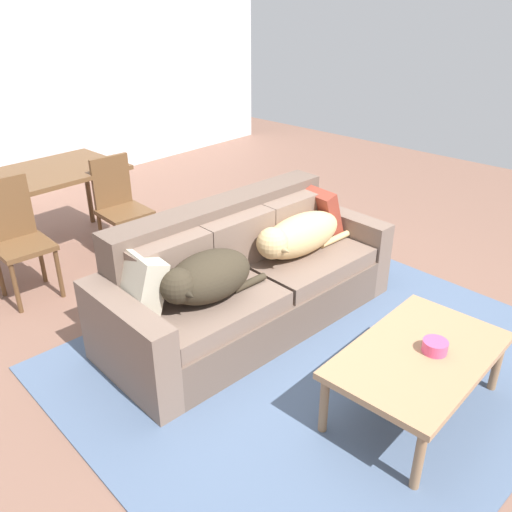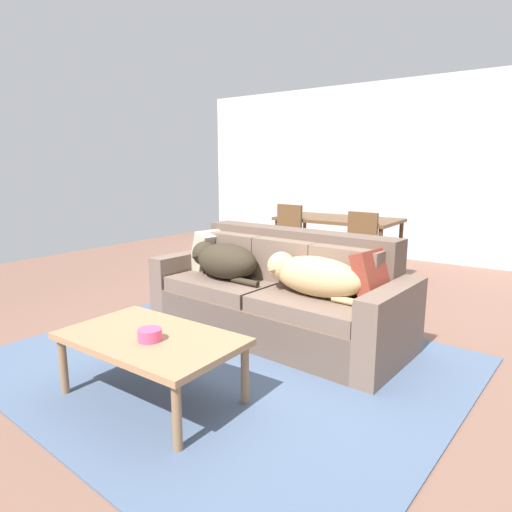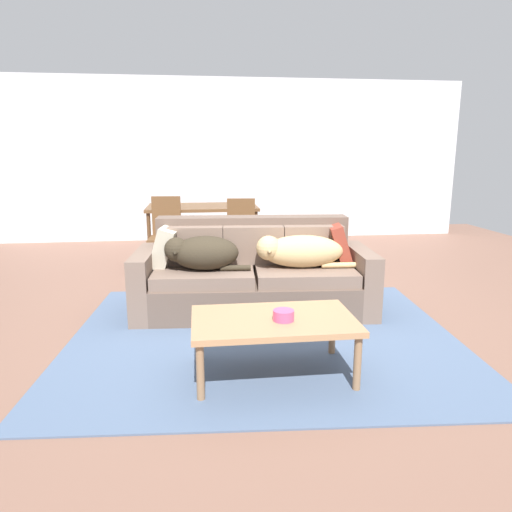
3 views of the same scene
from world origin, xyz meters
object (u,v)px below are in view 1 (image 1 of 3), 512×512
at_px(dog_on_right_cushion, 297,236).
at_px(throw_pillow_by_right_arm, 318,211).
at_px(coffee_table, 419,359).
at_px(dining_table, 36,182).
at_px(throw_pillow_by_left_arm, 139,283).
at_px(dining_chair_near_right, 120,203).
at_px(couch, 245,280).
at_px(dining_chair_near_left, 18,234).
at_px(dog_on_left_cushion, 206,278).
at_px(bowl_on_coffee_table, 435,346).

relative_size(dog_on_right_cushion, throw_pillow_by_right_arm, 2.40).
relative_size(coffee_table, dining_table, 0.74).
xyz_separation_m(throw_pillow_by_left_arm, dining_chair_near_right, (0.86, 1.49, -0.11)).
relative_size(couch, throw_pillow_by_left_arm, 6.01).
bearing_deg(dog_on_right_cushion, dining_table, 114.39).
relative_size(throw_pillow_by_left_arm, dining_chair_near_left, 0.40).
bearing_deg(throw_pillow_by_left_arm, couch, -7.23).
distance_m(couch, coffee_table, 1.38).
height_order(couch, dog_on_right_cushion, couch).
bearing_deg(couch, dining_chair_near_left, 124.32).
bearing_deg(throw_pillow_by_right_arm, dining_table, 121.24).
relative_size(couch, dog_on_left_cushion, 2.93).
xyz_separation_m(couch, dining_chair_near_right, (0.03, 1.59, 0.16)).
relative_size(throw_pillow_by_right_arm, coffee_table, 0.36).
height_order(throw_pillow_by_right_arm, bowl_on_coffee_table, throw_pillow_by_right_arm).
bearing_deg(bowl_on_coffee_table, throw_pillow_by_right_arm, 60.32).
distance_m(dog_on_right_cushion, throw_pillow_by_left_arm, 1.25).
relative_size(couch, dog_on_right_cushion, 2.41).
relative_size(dog_on_left_cushion, dining_table, 0.52).
xyz_separation_m(dog_on_right_cushion, bowl_on_coffee_table, (-0.37, -1.28, -0.15)).
relative_size(couch, dining_chair_near_left, 2.38).
bearing_deg(dog_on_right_cushion, throw_pillow_by_left_arm, 171.94).
height_order(coffee_table, dining_chair_near_right, dining_chair_near_right).
bearing_deg(bowl_on_coffee_table, dog_on_right_cushion, 73.95).
bearing_deg(coffee_table, dog_on_right_cushion, 70.84).
bearing_deg(dog_on_left_cushion, throw_pillow_by_right_arm, 9.10).
bearing_deg(throw_pillow_by_left_arm, dining_table, 79.36).
xyz_separation_m(couch, dining_table, (-0.45, 2.11, 0.37)).
distance_m(coffee_table, dining_chair_near_left, 3.08).
bearing_deg(dog_on_right_cushion, throw_pillow_by_right_arm, 22.05).
bearing_deg(dog_on_left_cushion, coffee_table, -65.84).
height_order(couch, coffee_table, couch).
bearing_deg(dining_table, throw_pillow_by_right_arm, -58.76).
height_order(dining_table, dining_chair_near_left, dining_chair_near_left).
height_order(dog_on_left_cushion, coffee_table, dog_on_left_cushion).
distance_m(coffee_table, dining_table, 3.53).
height_order(throw_pillow_by_right_arm, coffee_table, throw_pillow_by_right_arm).
bearing_deg(bowl_on_coffee_table, couch, 90.97).
distance_m(throw_pillow_by_right_arm, bowl_on_coffee_table, 1.65).
bearing_deg(throw_pillow_by_right_arm, throw_pillow_by_left_arm, 176.03).
xyz_separation_m(dog_on_left_cushion, dog_on_right_cushion, (0.89, -0.03, -0.00)).
xyz_separation_m(couch, coffee_table, (-0.03, -1.38, 0.03)).
distance_m(bowl_on_coffee_table, dining_table, 3.59).
bearing_deg(dining_chair_near_left, dog_on_left_cushion, -71.61).
relative_size(dog_on_left_cushion, dog_on_right_cushion, 0.82).
bearing_deg(bowl_on_coffee_table, dining_chair_near_right, 89.88).
relative_size(throw_pillow_by_left_arm, dining_table, 0.25).
distance_m(couch, dog_on_left_cushion, 0.58).
relative_size(dog_on_left_cushion, dining_chair_near_right, 0.85).
height_order(dog_on_right_cushion, throw_pillow_by_left_arm, throw_pillow_by_left_arm).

